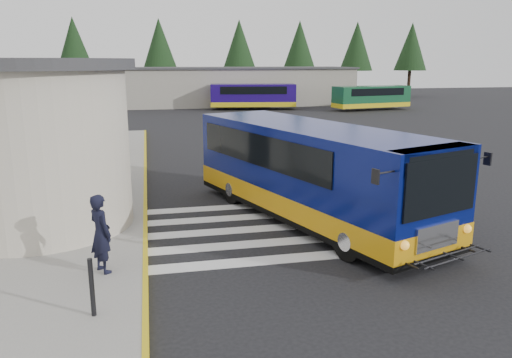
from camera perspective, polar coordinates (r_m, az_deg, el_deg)
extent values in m
plane|color=black|center=(15.84, 2.33, -4.61)|extent=(140.00, 140.00, 0.00)
cube|color=gray|center=(19.88, -26.95, -2.13)|extent=(10.00, 34.00, 0.15)
cube|color=gold|center=(19.19, -12.54, -1.47)|extent=(0.12, 34.00, 0.16)
cylinder|color=#BBB39E|center=(15.61, -23.87, 3.06)|extent=(5.20, 5.20, 4.50)
cylinder|color=#38383A|center=(15.41, -24.72, 11.86)|extent=(5.80, 5.80, 0.30)
cube|color=black|center=(20.09, -19.65, 2.15)|extent=(0.08, 1.20, 2.20)
cube|color=#38383A|center=(19.83, -18.56, 5.91)|extent=(1.20, 1.80, 0.12)
cube|color=silver|center=(12.81, 3.77, -9.05)|extent=(8.00, 0.55, 0.01)
cube|color=silver|center=(13.89, 2.40, -7.21)|extent=(8.00, 0.55, 0.01)
cube|color=silver|center=(14.98, 1.24, -5.64)|extent=(8.00, 0.55, 0.01)
cube|color=silver|center=(16.09, 0.24, -4.28)|extent=(8.00, 0.55, 0.01)
cube|color=silver|center=(17.22, -0.62, -3.10)|extent=(8.00, 0.55, 0.01)
cube|color=gray|center=(57.49, -2.42, 10.47)|extent=(26.00, 8.00, 4.00)
cube|color=#38383A|center=(57.43, -2.44, 12.56)|extent=(26.40, 8.40, 0.20)
cylinder|color=black|center=(65.16, -19.73, 9.87)|extent=(0.44, 0.44, 3.60)
cone|color=black|center=(65.12, -20.09, 14.26)|extent=(4.40, 4.40, 6.40)
cylinder|color=black|center=(64.67, -10.78, 10.39)|extent=(0.44, 0.44, 3.60)
cone|color=black|center=(64.63, -10.98, 14.82)|extent=(4.40, 4.40, 6.40)
cylinder|color=black|center=(65.72, -1.89, 10.66)|extent=(0.44, 0.44, 3.60)
cone|color=black|center=(65.68, -1.92, 15.02)|extent=(4.40, 4.40, 6.40)
cylinder|color=black|center=(67.62, 4.91, 10.69)|extent=(0.44, 0.44, 3.60)
cone|color=black|center=(67.57, 5.00, 14.93)|extent=(4.40, 4.40, 6.40)
cylinder|color=black|center=(70.38, 11.26, 10.59)|extent=(0.44, 0.44, 3.60)
cone|color=black|center=(70.34, 11.45, 14.66)|extent=(4.40, 4.40, 6.40)
cylinder|color=black|center=(73.91, 17.06, 10.39)|extent=(0.44, 0.44, 3.60)
cone|color=black|center=(73.87, 17.33, 14.26)|extent=(4.40, 4.40, 6.40)
cube|color=#071058|center=(15.53, 6.20, 1.44)|extent=(5.70, 10.05, 2.53)
cube|color=#CD8D0D|center=(15.75, 6.11, -2.00)|extent=(5.74, 10.09, 0.60)
cube|color=black|center=(15.85, 6.08, -3.24)|extent=(5.73, 10.07, 0.24)
cube|color=black|center=(12.04, 20.42, -0.85)|extent=(2.26, 0.83, 1.35)
cube|color=silver|center=(12.36, 20.01, -6.20)|extent=(1.35, 0.52, 0.59)
cube|color=black|center=(15.37, 0.22, 3.34)|extent=(2.35, 6.74, 0.97)
cube|color=black|center=(16.93, 8.16, 4.14)|extent=(2.35, 6.74, 0.97)
cylinder|color=black|center=(12.73, 10.66, -6.95)|extent=(0.64, 1.08, 1.03)
cylinder|color=black|center=(14.35, 17.78, -5.02)|extent=(0.64, 1.08, 1.03)
cylinder|color=black|center=(17.46, -2.59, -1.14)|extent=(0.64, 1.08, 1.03)
cylinder|color=black|center=(18.67, 3.80, -0.20)|extent=(0.64, 1.08, 1.03)
cube|color=black|center=(10.68, 13.49, 0.27)|extent=(0.11, 0.20, 0.32)
cube|color=black|center=(13.56, 24.96, 2.12)|extent=(0.11, 0.20, 0.32)
imported|color=black|center=(11.90, -17.32, -5.96)|extent=(0.74, 0.80, 1.84)
imported|color=black|center=(15.34, -21.60, -2.51)|extent=(0.96, 0.97, 1.58)
cylinder|color=black|center=(10.09, -18.25, -11.69)|extent=(0.09, 0.09, 1.16)
cube|color=#1B075B|center=(51.76, -0.36, 9.58)|extent=(8.86, 3.60, 2.20)
cube|color=gold|center=(51.83, -0.35, 8.60)|extent=(8.89, 3.63, 0.48)
cube|color=black|center=(51.73, -0.36, 10.17)|extent=(6.97, 3.37, 0.76)
cube|color=#134A2A|center=(52.54, 13.05, 9.19)|extent=(8.30, 3.64, 2.05)
cube|color=gold|center=(52.60, 13.00, 8.29)|extent=(8.33, 3.67, 0.45)
cube|color=black|center=(52.51, 13.08, 9.73)|extent=(6.55, 3.36, 0.71)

